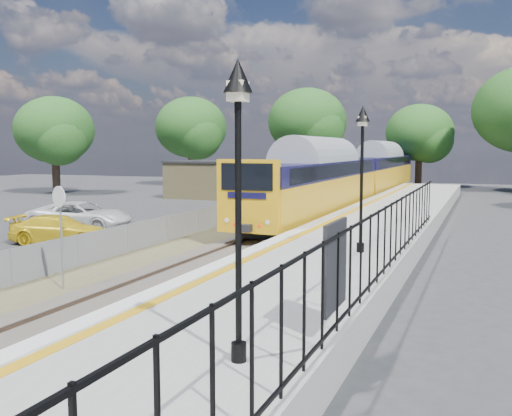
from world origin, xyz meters
The scene contains 14 objects.
ground centered at (0.00, 0.00, 0.00)m, with size 120.00×120.00×0.00m, color #2D2D30.
track_bed centered at (-0.47, 9.67, 0.09)m, with size 5.90×80.00×0.29m.
platform centered at (4.20, 8.00, 0.45)m, with size 5.00×70.00×0.90m, color gray.
platform_edge centered at (2.14, 8.00, 0.90)m, with size 0.90×70.00×0.01m.
victorian_lamp_south centered at (5.50, -4.00, 4.30)m, with size 0.44×0.44×4.60m.
victorian_lamp_north centered at (5.30, 6.00, 4.30)m, with size 0.44×0.44×4.60m.
palisade_fence centered at (6.55, 2.24, 1.84)m, with size 0.12×26.00×2.00m.
wire_fence centered at (-4.20, 12.00, 0.60)m, with size 0.06×52.00×1.20m.
outbuilding centered at (-10.91, 31.21, 1.52)m, with size 10.80×10.10×3.12m.
tree_line centered at (1.40, 42.00, 6.61)m, with size 56.80×43.80×11.88m.
train centered at (0.00, 29.74, 2.34)m, with size 2.82×40.83×3.51m.
speed_sign centered at (-2.50, 1.26, 2.14)m, with size 0.61×0.20×3.10m.
car_yellow centered at (-8.42, 7.94, 0.62)m, with size 1.74×4.28×1.24m, color yellow.
car_white centered at (-10.26, 11.60, 0.74)m, with size 2.44×5.29×1.47m, color silver.
Camera 1 is at (8.96, -11.80, 4.19)m, focal length 40.00 mm.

